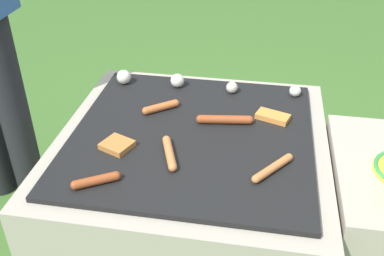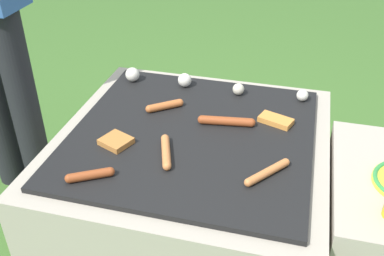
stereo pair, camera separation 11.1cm
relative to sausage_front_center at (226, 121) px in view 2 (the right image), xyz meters
The scene contains 10 objects.
ground_plane 0.49m from the sausage_front_center, 142.14° to the right, with size 14.00×14.00×0.00m, color #3D6628.
grill 0.28m from the sausage_front_center, 142.14° to the right, with size 0.93×0.93×0.46m.
sausage_mid_left 0.30m from the sausage_front_center, 54.98° to the right, with size 0.12×0.15×0.03m.
sausage_back_left 0.25m from the sausage_front_center, 168.61° to the left, with size 0.13×0.10×0.03m.
sausage_front_right 0.28m from the sausage_front_center, 123.75° to the right, with size 0.08×0.17×0.03m.
sausage_front_center is the anchor object (origin of this frame).
sausage_back_center 0.52m from the sausage_front_center, 130.11° to the right, with size 0.13×0.09×0.03m.
bread_slice_center 0.18m from the sausage_front_center, 19.20° to the left, with size 0.13×0.10×0.02m.
bread_slice_right 0.39m from the sausage_front_center, 147.82° to the right, with size 0.12×0.11×0.02m.
mushroom_row 0.30m from the sausage_front_center, 127.25° to the left, with size 0.75×0.07×0.06m.
Camera 2 is at (0.33, -1.25, 1.32)m, focal length 42.00 mm.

